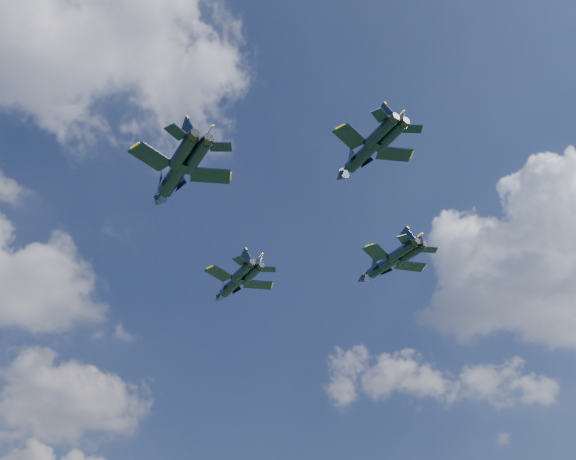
# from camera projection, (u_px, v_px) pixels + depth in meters

# --- Properties ---
(jet_lead) EXTENTS (11.49, 14.76, 3.53)m
(jet_lead) POSITION_uv_depth(u_px,v_px,m) (232.00, 285.00, 112.39)
(jet_lead) COLOR black
(jet_left) EXTENTS (13.31, 16.89, 4.07)m
(jet_left) POSITION_uv_depth(u_px,v_px,m) (173.00, 178.00, 90.31)
(jet_left) COLOR black
(jet_right) EXTENTS (11.35, 14.87, 3.52)m
(jet_right) POSITION_uv_depth(u_px,v_px,m) (383.00, 266.00, 106.62)
(jet_right) COLOR black
(jet_slot) EXTENTS (10.89, 13.92, 3.34)m
(jet_slot) POSITION_uv_depth(u_px,v_px,m) (362.00, 156.00, 86.02)
(jet_slot) COLOR black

